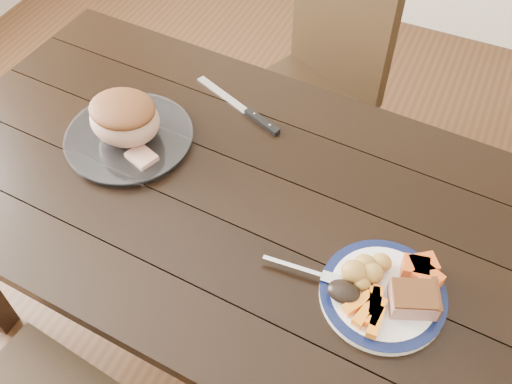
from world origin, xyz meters
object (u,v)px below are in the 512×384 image
at_px(pork_slice, 413,299).
at_px(roast_joint, 125,120).
at_px(carving_knife, 252,115).
at_px(dining_table, 231,212).
at_px(dinner_plate, 383,294).
at_px(chair_far, 314,80).
at_px(fork, 308,271).
at_px(serving_platter, 129,139).

height_order(pork_slice, roast_joint, roast_joint).
relative_size(roast_joint, carving_knife, 0.60).
distance_m(dining_table, dinner_plate, 0.46).
relative_size(chair_far, carving_knife, 3.05).
bearing_deg(pork_slice, dining_table, 164.39).
bearing_deg(fork, carving_knife, 124.06).
xyz_separation_m(dinner_plate, pork_slice, (0.06, -0.00, 0.03)).
xyz_separation_m(fork, carving_knife, (-0.32, 0.41, -0.01)).
bearing_deg(chair_far, fork, 132.90).
bearing_deg(dining_table, carving_knife, 103.06).
relative_size(chair_far, dinner_plate, 3.48).
xyz_separation_m(dining_table, pork_slice, (0.48, -0.14, 0.13)).
bearing_deg(dining_table, roast_joint, 173.33).
xyz_separation_m(dining_table, chair_far, (-0.04, 0.73, -0.13)).
distance_m(dinner_plate, carving_knife, 0.62).
height_order(serving_platter, roast_joint, roast_joint).
bearing_deg(carving_knife, dinner_plate, -16.59).
relative_size(serving_platter, pork_slice, 3.50).
bearing_deg(chair_far, pork_slice, 145.06).
relative_size(dining_table, fork, 9.26).
height_order(dining_table, serving_platter, serving_platter).
height_order(chair_far, serving_platter, chair_far).
bearing_deg(dinner_plate, dining_table, 162.95).
bearing_deg(pork_slice, dinner_plate, 175.24).
bearing_deg(dinner_plate, carving_knife, 141.42).
relative_size(pork_slice, fork, 0.52).
xyz_separation_m(serving_platter, pork_slice, (0.79, -0.17, 0.03)).
bearing_deg(fork, chair_far, 104.67).
distance_m(dinner_plate, serving_platter, 0.75).
relative_size(dining_table, roast_joint, 9.02).
xyz_separation_m(dining_table, fork, (0.26, -0.15, 0.11)).
bearing_deg(chair_far, carving_knife, 111.64).
xyz_separation_m(chair_far, fork, (0.30, -0.88, 0.25)).
xyz_separation_m(dining_table, carving_knife, (-0.06, 0.26, 0.10)).
height_order(dinner_plate, carving_knife, dinner_plate).
bearing_deg(carving_knife, pork_slice, -13.75).
bearing_deg(dining_table, fork, -29.73).
distance_m(chair_far, pork_slice, 1.05).
xyz_separation_m(chair_far, dinner_plate, (0.47, -0.86, 0.23)).
distance_m(serving_platter, fork, 0.60).
xyz_separation_m(pork_slice, carving_knife, (-0.54, 0.39, -0.03)).
bearing_deg(serving_platter, dining_table, -6.67).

